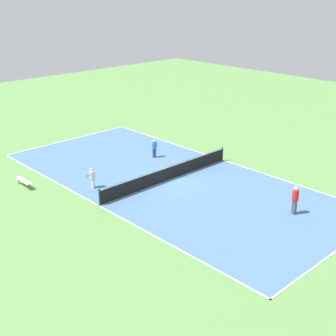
{
  "coord_description": "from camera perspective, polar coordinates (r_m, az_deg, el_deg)",
  "views": [
    {
      "loc": [
        19.76,
        20.93,
        12.15
      ],
      "look_at": [
        0.0,
        0.0,
        0.9
      ],
      "focal_mm": 50.0,
      "sensor_mm": 36.0,
      "label": 1
    }
  ],
  "objects": [
    {
      "name": "ground_plane",
      "position": [
        31.24,
        -0.0,
        -1.54
      ],
      "size": [
        80.0,
        80.0,
        0.0
      ],
      "primitive_type": "plane",
      "color": "#60934C"
    },
    {
      "name": "court_surface",
      "position": [
        31.24,
        -0.0,
        -1.52
      ],
      "size": [
        11.38,
        24.43,
        0.02
      ],
      "color": "#4C729E",
      "rests_on": "ground_plane"
    },
    {
      "name": "tennis_net",
      "position": [
        31.03,
        -0.0,
        -0.62
      ],
      "size": [
        11.18,
        0.1,
        1.02
      ],
      "color": "black",
      "rests_on": "court_surface"
    },
    {
      "name": "bench",
      "position": [
        31.56,
        -17.2,
        -1.54
      ],
      "size": [
        0.36,
        1.66,
        0.45
      ],
      "rotation": [
        0.0,
        0.0,
        1.57
      ],
      "color": "silver",
      "rests_on": "ground_plane"
    },
    {
      "name": "player_near_blue",
      "position": [
        35.19,
        -1.68,
        2.52
      ],
      "size": [
        0.51,
        0.51,
        1.4
      ],
      "rotation": [
        0.0,
        0.0,
        2.31
      ],
      "color": "navy",
      "rests_on": "court_surface"
    },
    {
      "name": "player_near_white",
      "position": [
        30.19,
        -9.23,
        -1.06
      ],
      "size": [
        0.96,
        0.8,
        1.36
      ],
      "rotation": [
        0.0,
        0.0,
        0.59
      ],
      "color": "white",
      "rests_on": "court_surface"
    },
    {
      "name": "player_coach_red",
      "position": [
        27.3,
        15.25,
        -3.59
      ],
      "size": [
        0.4,
        0.4,
        1.68
      ],
      "rotation": [
        0.0,
        0.0,
        3.25
      ],
      "color": "#4C4C51",
      "rests_on": "court_surface"
    },
    {
      "name": "tennis_ball_midcourt",
      "position": [
        23.38,
        6.88,
        -9.96
      ],
      "size": [
        0.07,
        0.07,
        0.07
      ],
      "primitive_type": "sphere",
      "color": "#CCE033",
      "rests_on": "court_surface"
    },
    {
      "name": "tennis_ball_left_sideline",
      "position": [
        29.92,
        17.0,
        -3.49
      ],
      "size": [
        0.07,
        0.07,
        0.07
      ],
      "primitive_type": "sphere",
      "color": "#CCE033",
      "rests_on": "court_surface"
    }
  ]
}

